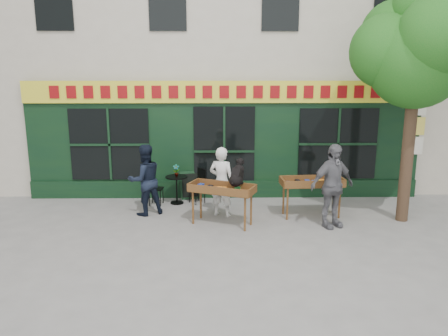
{
  "coord_description": "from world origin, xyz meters",
  "views": [
    {
      "loc": [
        -0.2,
        -9.75,
        3.58
      ],
      "look_at": [
        -0.04,
        0.5,
        1.28
      ],
      "focal_mm": 35.0,
      "sensor_mm": 36.0,
      "label": 1
    }
  ],
  "objects_px": {
    "woman": "(222,182)",
    "book_cart_right": "(312,184)",
    "dog": "(237,172)",
    "bistro_table": "(177,184)",
    "book_cart_center": "(222,191)",
    "man_right": "(332,186)",
    "man_left": "(145,180)"
  },
  "relations": [
    {
      "from": "bistro_table",
      "to": "woman",
      "type": "bearing_deg",
      "value": -40.5
    },
    {
      "from": "dog",
      "to": "bistro_table",
      "type": "height_order",
      "value": "dog"
    },
    {
      "from": "man_right",
      "to": "book_cart_center",
      "type": "bearing_deg",
      "value": 152.07
    },
    {
      "from": "book_cart_center",
      "to": "bistro_table",
      "type": "xyz_separation_m",
      "value": [
        -1.22,
        1.69,
        -0.28
      ]
    },
    {
      "from": "book_cart_center",
      "to": "woman",
      "type": "xyz_separation_m",
      "value": [
        0.0,
        0.65,
        0.05
      ]
    },
    {
      "from": "man_left",
      "to": "dog",
      "type": "bearing_deg",
      "value": 130.93
    },
    {
      "from": "book_cart_right",
      "to": "book_cart_center",
      "type": "bearing_deg",
      "value": -169.53
    },
    {
      "from": "book_cart_center",
      "to": "man_right",
      "type": "relative_size",
      "value": 0.83
    },
    {
      "from": "woman",
      "to": "book_cart_right",
      "type": "xyz_separation_m",
      "value": [
        2.23,
        -0.08,
        -0.05
      ]
    },
    {
      "from": "woman",
      "to": "book_cart_right",
      "type": "bearing_deg",
      "value": -159.41
    },
    {
      "from": "dog",
      "to": "bistro_table",
      "type": "xyz_separation_m",
      "value": [
        -1.57,
        1.74,
        -0.75
      ]
    },
    {
      "from": "man_left",
      "to": "bistro_table",
      "type": "bearing_deg",
      "value": -156.64
    },
    {
      "from": "book_cart_center",
      "to": "man_left",
      "type": "bearing_deg",
      "value": -179.66
    },
    {
      "from": "book_cart_center",
      "to": "book_cart_right",
      "type": "relative_size",
      "value": 1.06
    },
    {
      "from": "woman",
      "to": "book_cart_center",
      "type": "bearing_deg",
      "value": 112.71
    },
    {
      "from": "dog",
      "to": "woman",
      "type": "distance_m",
      "value": 0.89
    },
    {
      "from": "book_cart_right",
      "to": "bistro_table",
      "type": "height_order",
      "value": "book_cart_right"
    },
    {
      "from": "man_right",
      "to": "woman",
      "type": "bearing_deg",
      "value": 137.98
    },
    {
      "from": "bistro_table",
      "to": "dog",
      "type": "bearing_deg",
      "value": -47.99
    },
    {
      "from": "book_cart_center",
      "to": "woman",
      "type": "distance_m",
      "value": 0.65
    },
    {
      "from": "woman",
      "to": "bistro_table",
      "type": "relative_size",
      "value": 2.31
    },
    {
      "from": "woman",
      "to": "man_right",
      "type": "xyz_separation_m",
      "value": [
        2.53,
        -0.83,
        0.11
      ]
    },
    {
      "from": "dog",
      "to": "man_right",
      "type": "distance_m",
      "value": 2.21
    },
    {
      "from": "dog",
      "to": "man_right",
      "type": "bearing_deg",
      "value": 19.23
    },
    {
      "from": "dog",
      "to": "book_cart_right",
      "type": "relative_size",
      "value": 0.39
    },
    {
      "from": "book_cart_center",
      "to": "man_left",
      "type": "xyz_separation_m",
      "value": [
        -1.92,
        0.79,
        0.08
      ]
    },
    {
      "from": "book_cart_center",
      "to": "bistro_table",
      "type": "distance_m",
      "value": 2.1
    },
    {
      "from": "woman",
      "to": "man_left",
      "type": "relative_size",
      "value": 0.98
    },
    {
      "from": "book_cart_right",
      "to": "man_right",
      "type": "distance_m",
      "value": 0.82
    },
    {
      "from": "man_right",
      "to": "bistro_table",
      "type": "xyz_separation_m",
      "value": [
        -3.75,
        1.87,
        -0.44
      ]
    },
    {
      "from": "book_cart_right",
      "to": "man_left",
      "type": "distance_m",
      "value": 4.15
    },
    {
      "from": "book_cart_center",
      "to": "man_left",
      "type": "height_order",
      "value": "man_left"
    }
  ]
}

